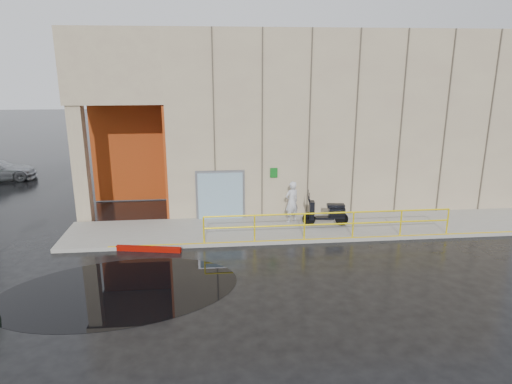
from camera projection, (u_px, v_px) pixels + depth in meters
ground at (220, 284)px, 14.13m from camera, size 120.00×120.00×0.00m
sidewalk at (314, 228)px, 18.81m from camera, size 20.00×3.00×0.15m
building at (310, 111)px, 24.01m from camera, size 20.00×10.17×8.00m
guardrail at (329, 225)px, 17.37m from camera, size 9.56×0.06×1.03m
person at (292, 202)px, 19.08m from camera, size 0.76×0.67×1.75m
scooter at (326, 206)px, 18.65m from camera, size 1.92×0.80×1.46m
red_curb at (149, 249)px, 16.60m from camera, size 2.39×0.64×0.18m
puddle at (119, 290)px, 13.75m from camera, size 7.88×5.63×0.01m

